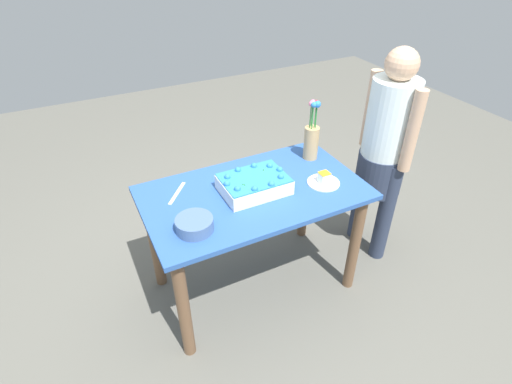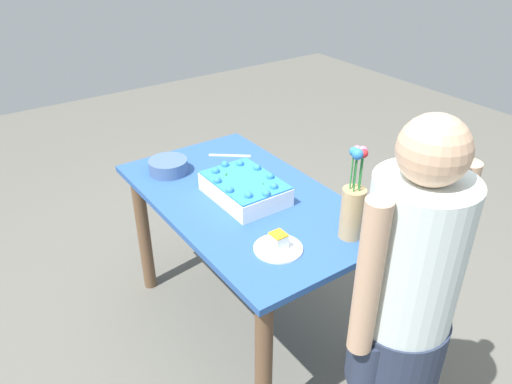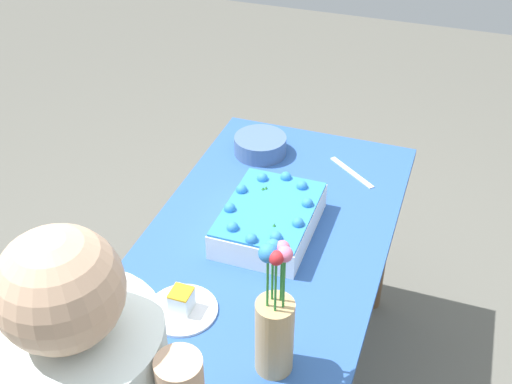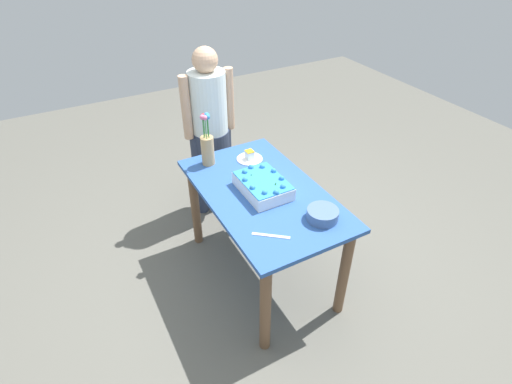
% 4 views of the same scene
% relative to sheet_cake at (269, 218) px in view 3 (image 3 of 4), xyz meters
% --- Properties ---
extents(dining_table, '(1.29, 0.75, 0.78)m').
position_rel_sheet_cake_xyz_m(dining_table, '(0.00, 0.00, -0.20)').
color(dining_table, '#2C549C').
rests_on(dining_table, ground_plane).
extents(sheet_cake, '(0.38, 0.27, 0.12)m').
position_rel_sheet_cake_xyz_m(sheet_cake, '(0.00, 0.00, 0.00)').
color(sheet_cake, white).
rests_on(sheet_cake, dining_table).
extents(serving_plate_with_slice, '(0.19, 0.19, 0.07)m').
position_rel_sheet_cake_xyz_m(serving_plate_with_slice, '(0.41, -0.11, -0.03)').
color(serving_plate_with_slice, white).
rests_on(serving_plate_with_slice, dining_table).
extents(cake_knife, '(0.16, 0.19, 0.00)m').
position_rel_sheet_cake_xyz_m(cake_knife, '(-0.41, 0.18, -0.05)').
color(cake_knife, silver).
rests_on(cake_knife, dining_table).
extents(flower_vase, '(0.09, 0.09, 0.40)m').
position_rel_sheet_cake_xyz_m(flower_vase, '(0.50, 0.18, 0.09)').
color(flower_vase, tan).
rests_on(flower_vase, dining_table).
extents(fruit_bowl, '(0.19, 0.19, 0.07)m').
position_rel_sheet_cake_xyz_m(fruit_bowl, '(-0.42, -0.17, -0.01)').
color(fruit_bowl, '#4A6591').
rests_on(fruit_bowl, dining_table).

